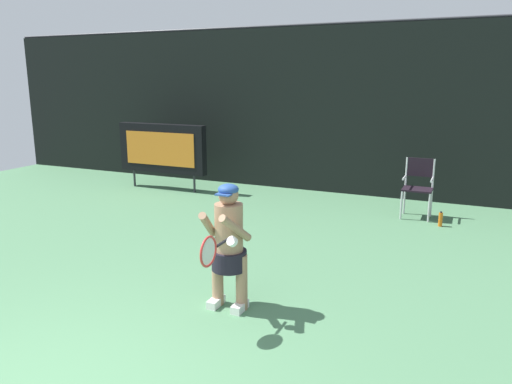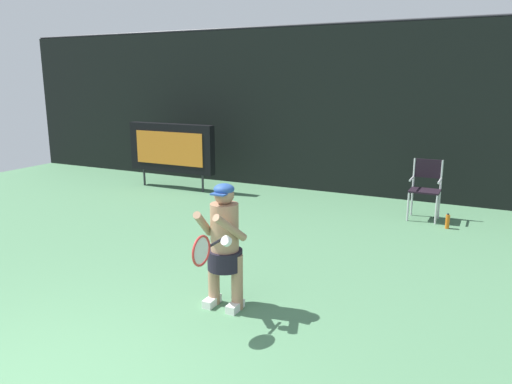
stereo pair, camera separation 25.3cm
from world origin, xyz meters
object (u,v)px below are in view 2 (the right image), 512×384
object	(u,v)px
water_bottle	(447,222)
tennis_racket	(203,250)
umpire_chair	(426,186)
scoreboard	(171,148)
tennis_player	(224,242)

from	to	relation	value
water_bottle	tennis_racket	xyz separation A→B (m)	(-1.83, -4.84, 0.75)
umpire_chair	water_bottle	size ratio (longest dim) A/B	4.08
tennis_racket	scoreboard	bearing A→B (deg)	111.20
umpire_chair	water_bottle	distance (m)	0.81
scoreboard	umpire_chair	xyz separation A→B (m)	(5.61, -0.05, -0.33)
tennis_player	tennis_racket	xyz separation A→B (m)	(0.10, -0.59, 0.12)
tennis_racket	umpire_chair	bearing A→B (deg)	58.24
scoreboard	water_bottle	xyz separation A→B (m)	(6.07, -0.51, -0.82)
tennis_racket	tennis_player	bearing A→B (deg)	82.34
scoreboard	water_bottle	distance (m)	6.14
scoreboard	water_bottle	bearing A→B (deg)	-4.76
scoreboard	tennis_player	distance (m)	6.30
umpire_chair	tennis_racket	bearing A→B (deg)	-104.57
water_bottle	tennis_player	bearing A→B (deg)	-114.45
scoreboard	umpire_chair	world-z (taller)	scoreboard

